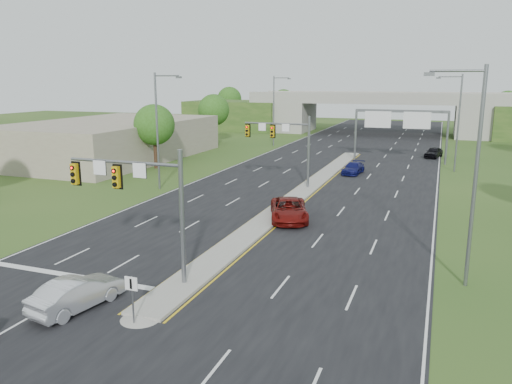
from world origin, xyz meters
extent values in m
plane|color=#2C4C1B|center=(0.00, 0.00, 0.00)|extent=(240.00, 240.00, 0.00)
cube|color=black|center=(0.00, 35.00, 0.01)|extent=(24.00, 160.00, 0.02)
cube|color=gray|center=(0.00, 23.00, 0.10)|extent=(2.00, 54.00, 0.16)
cone|color=gray|center=(0.00, -4.00, 0.10)|extent=(2.00, 2.00, 0.16)
cube|color=gold|center=(-1.15, 23.00, 0.03)|extent=(0.12, 54.00, 0.01)
cube|color=gold|center=(1.15, 23.00, 0.03)|extent=(0.12, 54.00, 0.01)
cube|color=silver|center=(-11.80, 35.00, 0.03)|extent=(0.12, 160.00, 0.01)
cube|color=silver|center=(11.80, 35.00, 0.03)|extent=(0.12, 160.00, 0.01)
cube|color=silver|center=(-6.50, -1.00, 0.03)|extent=(10.50, 0.50, 0.01)
cylinder|color=slate|center=(0.00, 0.00, 3.50)|extent=(0.24, 0.24, 7.00)
cylinder|color=slate|center=(-3.25, 0.00, 6.20)|extent=(6.50, 0.16, 0.16)
cube|color=#C59D0C|center=(-3.58, -0.25, 5.45)|extent=(0.35, 0.25, 1.10)
cube|color=#C59D0C|center=(-6.17, -0.25, 5.45)|extent=(0.35, 0.25, 1.10)
cube|color=black|center=(-3.58, -0.11, 5.45)|extent=(0.55, 0.04, 1.30)
cube|color=black|center=(-6.17, -0.11, 5.45)|extent=(0.55, 0.04, 1.30)
sphere|color=#FF0C05|center=(-3.58, -0.38, 5.80)|extent=(0.20, 0.20, 0.20)
sphere|color=#FF0C05|center=(-6.17, -0.38, 5.80)|extent=(0.20, 0.20, 0.20)
cube|color=white|center=(-4.68, -0.10, 5.85)|extent=(0.75, 0.04, 0.75)
cube|color=white|center=(-2.27, -0.10, 5.85)|extent=(0.75, 0.04, 0.75)
cylinder|color=slate|center=(0.00, 25.00, 3.50)|extent=(0.24, 0.24, 7.00)
cylinder|color=slate|center=(-3.25, 25.00, 6.20)|extent=(6.50, 0.16, 0.16)
cube|color=#C59D0C|center=(-3.58, 24.75, 5.45)|extent=(0.35, 0.25, 1.10)
cube|color=#C59D0C|center=(-6.17, 24.75, 5.45)|extent=(0.35, 0.25, 1.10)
cube|color=black|center=(-3.58, 24.89, 5.45)|extent=(0.55, 0.04, 1.30)
cube|color=black|center=(-6.17, 24.89, 5.45)|extent=(0.55, 0.04, 1.30)
sphere|color=#FF0C05|center=(-3.58, 24.62, 5.80)|extent=(0.20, 0.20, 0.20)
sphere|color=#FF0C05|center=(-6.17, 24.62, 5.80)|extent=(0.20, 0.20, 0.20)
cube|color=white|center=(-4.68, 24.90, 5.85)|extent=(0.75, 0.04, 0.75)
cube|color=white|center=(-2.27, 24.90, 5.85)|extent=(0.75, 0.04, 0.75)
cylinder|color=slate|center=(0.00, -4.50, 1.10)|extent=(0.08, 0.08, 2.20)
cube|color=white|center=(0.00, -4.55, 1.90)|extent=(0.60, 0.04, 0.60)
cube|color=black|center=(0.00, -4.58, 1.90)|extent=(0.10, 0.02, 0.45)
cylinder|color=slate|center=(1.20, 45.00, 3.30)|extent=(0.28, 0.28, 6.60)
cylinder|color=slate|center=(12.50, 45.00, 3.30)|extent=(0.28, 0.28, 6.60)
cube|color=slate|center=(6.85, 45.00, 6.50)|extent=(11.50, 0.35, 0.35)
cube|color=#0B511F|center=(4.00, 44.80, 5.40)|extent=(3.20, 0.08, 2.00)
cube|color=#0B511F|center=(8.80, 44.80, 5.40)|extent=(3.20, 0.08, 2.00)
cube|color=silver|center=(4.00, 44.75, 5.40)|extent=(3.30, 0.03, 2.10)
cube|color=silver|center=(8.80, 44.75, 5.40)|extent=(3.30, 0.03, 2.10)
cube|color=gray|center=(-17.00, 80.00, 3.00)|extent=(6.00, 12.00, 6.00)
cube|color=gray|center=(17.00, 80.00, 3.00)|extent=(6.00, 12.00, 6.00)
cube|color=#2C4C1B|center=(-30.00, 80.00, 3.00)|extent=(20.00, 14.00, 6.00)
cube|color=gray|center=(0.00, 80.00, 6.60)|extent=(50.00, 12.00, 1.20)
cube|color=gray|center=(0.00, 74.20, 7.65)|extent=(50.00, 0.40, 0.90)
cube|color=gray|center=(0.00, 85.80, 7.65)|extent=(50.00, 0.40, 0.90)
cylinder|color=slate|center=(-13.50, 20.00, 5.50)|extent=(0.20, 0.20, 11.00)
cylinder|color=slate|center=(-12.25, 20.00, 10.70)|extent=(2.50, 0.12, 0.12)
cube|color=slate|center=(-11.00, 20.00, 10.55)|extent=(0.50, 0.25, 0.18)
cylinder|color=slate|center=(-13.50, 55.00, 5.50)|extent=(0.20, 0.20, 11.00)
cylinder|color=slate|center=(-12.25, 55.00, 10.70)|extent=(2.50, 0.12, 0.12)
cube|color=slate|center=(-11.00, 55.00, 10.55)|extent=(0.50, 0.25, 0.18)
cylinder|color=slate|center=(13.50, 5.00, 5.50)|extent=(0.20, 0.20, 11.00)
cylinder|color=slate|center=(12.25, 5.00, 10.70)|extent=(2.50, 0.12, 0.12)
cube|color=slate|center=(11.00, 5.00, 10.55)|extent=(0.50, 0.25, 0.18)
cylinder|color=slate|center=(13.50, 40.00, 5.50)|extent=(0.20, 0.20, 11.00)
cylinder|color=slate|center=(12.25, 40.00, 10.70)|extent=(2.50, 0.12, 0.12)
cube|color=slate|center=(11.00, 40.00, 10.55)|extent=(0.50, 0.25, 0.18)
cylinder|color=#382316|center=(-20.00, 30.00, 2.00)|extent=(0.44, 0.44, 4.00)
sphere|color=#2A5015|center=(-20.00, 30.00, 5.20)|extent=(4.80, 4.80, 4.80)
cylinder|color=#382316|center=(-24.00, 55.00, 2.12)|extent=(0.44, 0.44, 4.25)
sphere|color=#2A5015|center=(-24.00, 55.00, 5.53)|extent=(5.20, 5.20, 5.20)
cylinder|color=#382316|center=(-38.00, 94.00, 2.25)|extent=(0.44, 0.44, 4.50)
sphere|color=#2A5015|center=(-38.00, 94.00, 5.85)|extent=(6.00, 6.00, 6.00)
cylinder|color=#382316|center=(-24.00, 94.00, 2.12)|extent=(0.44, 0.44, 4.25)
sphere|color=#2A5015|center=(-24.00, 94.00, 5.53)|extent=(5.60, 5.60, 5.60)
cylinder|color=#382316|center=(24.00, 94.00, 2.12)|extent=(0.44, 0.44, 4.25)
sphere|color=#2A5015|center=(24.00, 94.00, 5.53)|extent=(5.60, 5.60, 5.60)
cube|color=gray|center=(-30.00, 35.00, 2.50)|extent=(18.00, 30.00, 5.00)
imported|color=#B7B9BF|center=(-3.27, -4.07, 0.77)|extent=(2.43, 4.77, 1.50)
imported|color=#610C09|center=(1.50, 13.60, 0.82)|extent=(4.41, 6.30, 1.60)
imported|color=#0C0F4D|center=(2.79, 34.45, 0.66)|extent=(2.21, 4.58, 1.29)
imported|color=black|center=(11.00, 50.56, 0.74)|extent=(2.66, 4.49, 1.43)
camera|label=1|loc=(11.76, -21.11, 10.23)|focal=35.00mm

